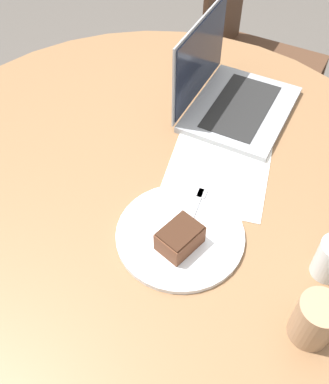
{
  "coord_description": "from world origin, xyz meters",
  "views": [
    {
      "loc": [
        -0.7,
        0.14,
        1.54
      ],
      "look_at": [
        -0.09,
        -0.01,
        0.8
      ],
      "focal_mm": 42.0,
      "sensor_mm": 36.0,
      "label": 1
    }
  ],
  "objects": [
    {
      "name": "chair",
      "position": [
        0.76,
        -0.58,
        0.48
      ],
      "size": [
        0.59,
        0.59,
        0.91
      ],
      "rotation": [
        0.0,
        0.0,
        8.7
      ],
      "color": "#472D1E",
      "rests_on": "ground_plane"
    },
    {
      "name": "dining_table",
      "position": [
        0.0,
        0.0,
        0.61
      ],
      "size": [
        1.27,
        1.27,
        0.76
      ],
      "color": "brown",
      "rests_on": "ground_plane"
    },
    {
      "name": "cake_slice",
      "position": [
        -0.22,
        -0.01,
        0.8
      ],
      "size": [
        0.1,
        0.11,
        0.05
      ],
      "rotation": [
        0.0,
        0.0,
        2.14
      ],
      "color": "brown",
      "rests_on": "plate"
    },
    {
      "name": "laptop",
      "position": [
        0.19,
        -0.26,
        0.8
      ],
      "size": [
        0.4,
        0.39,
        0.24
      ],
      "rotation": [
        0.0,
        0.0,
        8.71
      ],
      "color": "gray",
      "rests_on": "dining_table"
    },
    {
      "name": "paper_document",
      "position": [
        -0.02,
        -0.16,
        0.76
      ],
      "size": [
        0.37,
        0.35,
        0.0
      ],
      "rotation": [
        0.0,
        0.0,
        -0.5
      ],
      "color": "white",
      "rests_on": "dining_table"
    },
    {
      "name": "ground_plane",
      "position": [
        0.0,
        0.0,
        0.0
      ],
      "size": [
        12.0,
        12.0,
        0.0
      ],
      "primitive_type": "plane",
      "color": "#4C4742"
    },
    {
      "name": "coffee_glass",
      "position": [
        -0.44,
        -0.19,
        0.81
      ],
      "size": [
        0.08,
        0.08,
        0.1
      ],
      "color": "#997556",
      "rests_on": "dining_table"
    },
    {
      "name": "fork",
      "position": [
        -0.14,
        -0.06,
        0.77
      ],
      "size": [
        0.15,
        0.11,
        0.0
      ],
      "rotation": [
        0.0,
        0.0,
        5.7
      ],
      "color": "silver",
      "rests_on": "plate"
    },
    {
      "name": "plate",
      "position": [
        -0.19,
        -0.02,
        0.77
      ],
      "size": [
        0.27,
        0.27,
        0.01
      ],
      "color": "silver",
      "rests_on": "dining_table"
    }
  ]
}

